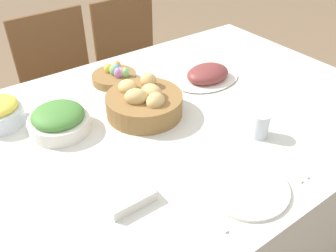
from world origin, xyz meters
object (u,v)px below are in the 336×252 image
Objects in this scene: bread_basket at (144,102)px; spoon at (286,163)px; dinner_plate at (245,187)px; chair_far_right at (137,69)px; chair_far_center at (67,91)px; butter_dish at (128,197)px; ham_platter at (208,75)px; knife at (280,167)px; drinking_cup at (259,125)px; green_salad_bowl at (59,120)px; egg_basket at (115,76)px; fork at (205,211)px.

bread_basket is 0.53m from spoon.
spoon is (0.18, 0.00, -0.00)m from dinner_plate.
chair_far_right and chair_far_center have the same top height.
chair_far_right is at bearing 57.87° from butter_dish.
ham_platter is 0.58m from knife.
dinner_plate is 1.86× the size of butter_dish.
bread_basket is 3.20× the size of drinking_cup.
butter_dish is (-0.30, 0.15, 0.01)m from dinner_plate.
knife is at bearing -179.53° from spoon.
chair_far_right reaches higher than knife.
chair_far_right reaches higher than green_salad_bowl.
ham_platter is 2.24× the size of butter_dish.
spoon is 0.50m from butter_dish.
egg_basket is 1.14× the size of fork.
chair_far_right is 1.10m from green_salad_bowl.
drinking_cup is at bearing -80.73° from chair_far_center.
chair_far_right is 1.37m from spoon.
ham_platter is at bearing 48.12° from fork.
bread_basket is 2.10× the size of butter_dish.
knife is 0.47m from butter_dish.
green_salad_bowl is 0.42m from butter_dish.
spoon is (0.17, -0.77, -0.02)m from egg_basket.
drinking_cup is 0.66× the size of butter_dish.
spoon is at bearing -0.47° from fork.
chair_far_center is at bearing 90.76° from bread_basket.
fork is at bearing -179.53° from spoon.
green_salad_bowl reaches higher than egg_basket.
chair_far_center is 4.82× the size of egg_basket.
egg_basket is 0.79m from spoon.
fork and knife have the same top height.
chair_far_right reaches higher than drinking_cup.
green_salad_bowl is (-0.75, -0.74, 0.33)m from chair_far_right.
bread_basket is 1.50× the size of egg_basket.
fork is 1.88× the size of drinking_cup.
chair_far_center is (-0.47, -0.00, 0.00)m from chair_far_right.
spoon is at bearing 0.00° from dinner_plate.
spoon is (0.20, -0.49, -0.05)m from bread_basket.
bread_basket is 0.28m from egg_basket.
ham_platter is at bearing -67.06° from chair_far_center.
chair_far_center is at bearing 91.53° from dinner_plate.
egg_basket is at bearing 31.14° from green_salad_bowl.
butter_dish is (-0.47, 0.15, 0.01)m from spoon.
egg_basket is (0.04, -0.54, 0.31)m from chair_far_center.
fork is 0.30m from knife.
bread_basket is 0.49m from dinner_plate.
egg_basket is (-0.43, -0.54, 0.31)m from chair_far_right.
chair_far_right is at bearing 65.57° from fork.
green_salad_bowl reaches higher than fork.
ham_platter is (0.37, -0.76, 0.31)m from chair_far_center.
butter_dish is at bearing -128.63° from bread_basket.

